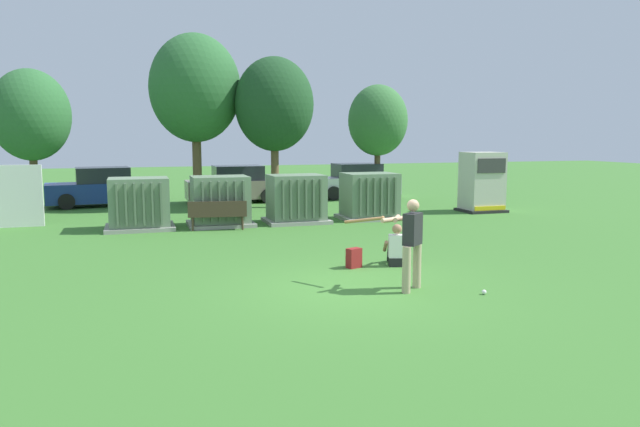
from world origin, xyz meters
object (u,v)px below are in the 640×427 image
(generator_enclosure, at_px, (482,182))
(park_bench, at_px, (218,213))
(transformer_west, at_px, (139,204))
(transformer_east, at_px, (370,197))
(transformer_mid_west, at_px, (220,202))
(sports_ball, at_px, (484,292))
(batter, at_px, (410,239))
(parked_car_leftmost, at_px, (101,188))
(parked_car_left_of_center, at_px, (236,185))
(parked_car_right_of_center, at_px, (355,182))
(seated_spectator, at_px, (396,249))
(transformer_mid_east, at_px, (296,199))
(backpack, at_px, (354,258))

(generator_enclosure, bearing_deg, park_bench, -171.41)
(transformer_west, xyz_separation_m, transformer_east, (7.79, 0.04, 0.00))
(transformer_mid_west, relative_size, sports_ball, 23.33)
(transformer_east, relative_size, batter, 1.21)
(park_bench, relative_size, parked_car_leftmost, 0.42)
(transformer_west, distance_m, transformer_east, 7.79)
(transformer_west, relative_size, parked_car_left_of_center, 0.50)
(sports_ball, xyz_separation_m, parked_car_right_of_center, (3.91, 17.09, 0.71))
(sports_ball, bearing_deg, seated_spectator, 100.06)
(transformer_mid_east, relative_size, parked_car_left_of_center, 0.50)
(transformer_mid_east, distance_m, parked_car_left_of_center, 6.87)
(park_bench, bearing_deg, parked_car_right_of_center, 46.58)
(transformer_west, distance_m, sports_ball, 11.70)
(transformer_east, height_order, sports_ball, transformer_east)
(generator_enclosure, height_order, sports_ball, generator_enclosure)
(transformer_west, height_order, batter, batter)
(transformer_mid_west, height_order, transformer_east, same)
(generator_enclosure, distance_m, parked_car_right_of_center, 7.04)
(batter, bearing_deg, transformer_east, 72.22)
(transformer_mid_west, relative_size, generator_enclosure, 0.91)
(transformer_west, relative_size, batter, 1.21)
(parked_car_leftmost, bearing_deg, backpack, -67.31)
(transformer_west, distance_m, transformer_mid_west, 2.53)
(parked_car_right_of_center, bearing_deg, parked_car_left_of_center, -176.93)
(batter, distance_m, parked_car_left_of_center, 16.07)
(park_bench, bearing_deg, transformer_mid_east, 17.80)
(transformer_mid_east, relative_size, seated_spectator, 2.18)
(transformer_east, height_order, backpack, transformer_east)
(transformer_east, height_order, parked_car_left_of_center, same)
(transformer_east, xyz_separation_m, park_bench, (-5.48, -0.98, -0.25))
(batter, xyz_separation_m, seated_spectator, (0.69, 2.07, -0.60))
(transformer_mid_east, height_order, batter, batter)
(backpack, bearing_deg, parked_car_leftmost, 112.69)
(batter, bearing_deg, transformer_mid_west, 103.69)
(transformer_east, xyz_separation_m, parked_car_leftmost, (-9.26, 7.01, -0.04))
(transformer_west, relative_size, transformer_mid_west, 1.00)
(transformer_east, height_order, parked_car_right_of_center, same)
(seated_spectator, height_order, parked_car_left_of_center, parked_car_left_of_center)
(batter, height_order, parked_car_left_of_center, batter)
(transformer_east, bearing_deg, parked_car_left_of_center, 118.42)
(generator_enclosure, distance_m, park_bench, 10.53)
(generator_enclosure, xyz_separation_m, parked_car_leftmost, (-14.18, 6.41, -0.38))
(transformer_west, relative_size, parked_car_right_of_center, 0.50)
(sports_ball, distance_m, parked_car_left_of_center, 16.90)
(parked_car_left_of_center, bearing_deg, transformer_mid_west, -103.49)
(sports_ball, relative_size, parked_car_leftmost, 0.02)
(batter, bearing_deg, sports_ball, -31.74)
(transformer_east, distance_m, sports_ball, 10.25)
(transformer_west, distance_m, parked_car_right_of_center, 12.15)
(generator_enclosure, xyz_separation_m, parked_car_left_of_center, (-8.56, 6.13, -0.38))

